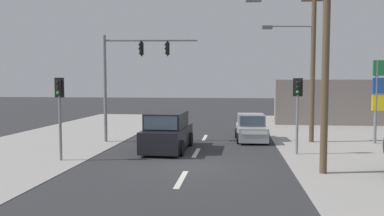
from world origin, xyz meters
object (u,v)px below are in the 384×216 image
utility_pole_midground_right (311,56)px  pedestal_signal_right_kerb (298,103)px  traffic_signal_mast (128,69)px  utility_pole_foreground_right (322,41)px  pedestal_signal_left_kerb (60,105)px  suv_oncoming_mid (168,132)px  hatchback_kerbside_parked (251,128)px

utility_pole_midground_right → pedestal_signal_right_kerb: bearing=-108.4°
traffic_signal_mast → utility_pole_midground_right: bearing=6.0°
utility_pole_foreground_right → pedestal_signal_left_kerb: size_ratio=2.51×
traffic_signal_mast → pedestal_signal_right_kerb: size_ratio=1.69×
utility_pole_foreground_right → pedestal_signal_left_kerb: utility_pole_foreground_right is taller
pedestal_signal_left_kerb → traffic_signal_mast: bearing=75.0°
traffic_signal_mast → suv_oncoming_mid: traffic_signal_mast is taller
traffic_signal_mast → hatchback_kerbside_parked: size_ratio=1.62×
traffic_signal_mast → hatchback_kerbside_parked: traffic_signal_mast is taller
hatchback_kerbside_parked → suv_oncoming_mid: (-4.26, -3.65, 0.18)m
utility_pole_midground_right → hatchback_kerbside_parked: (-3.21, 0.28, -4.14)m
utility_pole_foreground_right → traffic_signal_mast: 11.15m
pedestal_signal_left_kerb → hatchback_kerbside_parked: bearing=38.7°
traffic_signal_mast → pedestal_signal_left_kerb: bearing=-105.0°
pedestal_signal_left_kerb → suv_oncoming_mid: pedestal_signal_left_kerb is taller
utility_pole_foreground_right → hatchback_kerbside_parked: (-2.16, 7.79, -4.12)m
traffic_signal_mast → pedestal_signal_right_kerb: bearing=-17.3°
pedestal_signal_right_kerb → hatchback_kerbside_parked: (-1.93, 4.10, -1.71)m
hatchback_kerbside_parked → suv_oncoming_mid: suv_oncoming_mid is taller
utility_pole_foreground_right → pedestal_signal_right_kerb: size_ratio=2.51×
pedestal_signal_left_kerb → suv_oncoming_mid: 5.33m
pedestal_signal_right_kerb → pedestal_signal_left_kerb: same height
traffic_signal_mast → pedestal_signal_left_kerb: traffic_signal_mast is taller
utility_pole_foreground_right → suv_oncoming_mid: size_ratio=1.95×
pedestal_signal_left_kerb → suv_oncoming_mid: (4.10, 3.04, -1.53)m
traffic_signal_mast → hatchback_kerbside_parked: (6.93, 1.35, -3.44)m
utility_pole_foreground_right → pedestal_signal_left_kerb: (-10.51, 1.09, -2.41)m
pedestal_signal_left_kerb → hatchback_kerbside_parked: pedestal_signal_left_kerb is taller
utility_pole_foreground_right → suv_oncoming_mid: 8.59m
pedestal_signal_left_kerb → utility_pole_midground_right: bearing=29.0°
utility_pole_midground_right → pedestal_signal_left_kerb: utility_pole_midground_right is taller
traffic_signal_mast → hatchback_kerbside_parked: 7.85m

